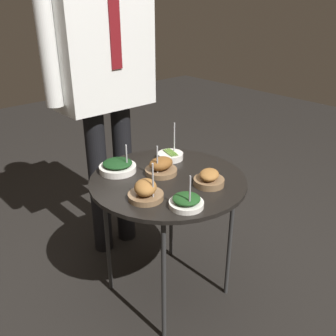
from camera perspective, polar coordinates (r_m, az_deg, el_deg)
The scene contains 9 objects.
ground_plane at distance 2.02m, azimuth 0.00°, elevation -18.06°, with size 8.00×8.00×0.00m, color black.
serving_cart at distance 1.67m, azimuth 0.00°, elevation -2.86°, with size 0.69×0.69×0.64m.
bowl_asparagus_back_left at distance 1.84m, azimuth 0.37°, elevation 1.92°, with size 0.13×0.13×0.18m.
bowl_roast_mid_right at distance 1.68m, azimuth -1.07°, elevation 0.16°, with size 0.15×0.15×0.15m.
bowl_spinach_center at distance 1.43m, azimuth 2.82°, elevation -5.12°, with size 0.13×0.13×0.15m.
bowl_roast_front_left at distance 1.48m, azimuth -3.42°, elevation -3.55°, with size 0.14×0.15×0.17m.
bowl_roast_far_rim at distance 1.59m, azimuth 6.27°, elevation -1.65°, with size 0.13×0.13×0.07m.
bowl_spinach_front_center at distance 1.72m, azimuth -7.67°, elevation 0.22°, with size 0.17×0.17×0.14m.
waiter_figure at distance 1.95m, azimuth -9.88°, elevation 16.08°, with size 0.64×0.24×1.72m.
Camera 1 is at (-0.98, -1.11, 1.38)m, focal length 40.00 mm.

